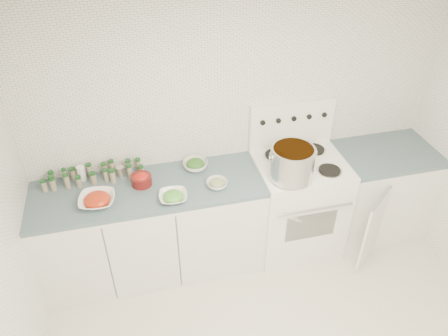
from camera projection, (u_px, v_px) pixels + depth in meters
room_walls at (313, 206)px, 2.31m from camera, size 3.54×3.04×2.52m
counter_left at (153, 229)px, 3.74m from camera, size 1.85×0.62×0.90m
stove at (296, 201)px, 3.96m from camera, size 0.76×0.70×1.36m
counter_right at (377, 192)px, 4.15m from camera, size 0.89×0.88×0.90m
stock_pot at (292, 162)px, 3.44m from camera, size 0.37×0.35×0.27m
bowl_tomato at (97, 200)px, 3.30m from camera, size 0.31×0.31×0.09m
bowl_snowpea at (173, 197)px, 3.34m from camera, size 0.23×0.23×0.07m
bowl_broccoli at (195, 165)px, 3.67m from camera, size 0.23×0.23×0.08m
bowl_zucchini at (217, 183)px, 3.47m from camera, size 0.19×0.19×0.07m
bowl_pepper at (141, 179)px, 3.48m from camera, size 0.16×0.16×0.10m
salt_canister at (81, 173)px, 3.52m from camera, size 0.08×0.08×0.13m
tin_can at (120, 171)px, 3.58m from camera, size 0.07×0.07×0.09m
spice_cluster at (91, 175)px, 3.51m from camera, size 0.80×0.16×0.14m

